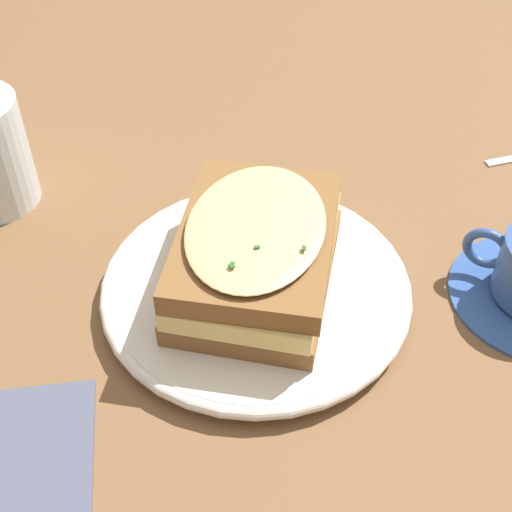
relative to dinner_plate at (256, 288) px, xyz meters
name	(u,v)px	position (x,y,z in m)	size (l,w,h in m)	color
ground_plane	(230,280)	(0.02, 0.02, -0.01)	(2.40, 2.40, 0.00)	brown
dinner_plate	(256,288)	(0.00, 0.00, 0.00)	(0.24, 0.24, 0.02)	silver
sandwich	(256,253)	(0.00, 0.00, 0.04)	(0.19, 0.16, 0.06)	brown
napkin	(3,477)	(-0.12, 0.19, -0.01)	(0.14, 0.11, 0.00)	#4C5166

